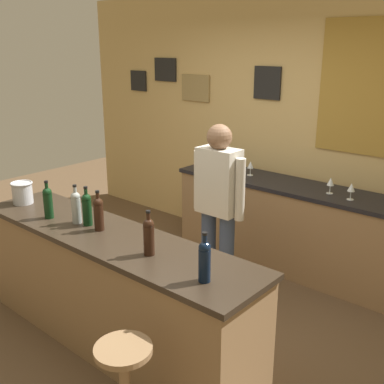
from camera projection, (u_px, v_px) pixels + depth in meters
ground_plane at (151, 321)px, 3.94m from camera, size 10.00×10.00×0.00m
back_wall at (284, 125)px, 4.97m from camera, size 6.00×0.09×2.80m
bar_counter at (112, 290)px, 3.51m from camera, size 2.55×0.60×0.92m
side_counter at (293, 227)px, 4.74m from camera, size 2.64×0.56×0.90m
bartender at (218, 204)px, 3.95m from camera, size 0.52×0.21×1.62m
bar_stool at (125, 381)px, 2.57m from camera, size 0.32×0.32×0.68m
wine_bottle_a at (48, 202)px, 3.65m from camera, size 0.07×0.07×0.31m
wine_bottle_b at (76, 206)px, 3.54m from camera, size 0.07×0.07×0.31m
wine_bottle_c at (87, 208)px, 3.50m from camera, size 0.07×0.07×0.31m
wine_bottle_d at (99, 213)px, 3.41m from camera, size 0.07×0.07×0.31m
wine_bottle_e at (149, 235)px, 3.00m from camera, size 0.07×0.07×0.31m
wine_bottle_f at (205, 260)px, 2.66m from camera, size 0.07×0.07×0.31m
ice_bucket at (22, 192)px, 4.00m from camera, size 0.19×0.19×0.19m
wine_glass_a at (250, 165)px, 4.92m from camera, size 0.07×0.07×0.16m
wine_glass_b at (331, 182)px, 4.32m from camera, size 0.07×0.07×0.16m
wine_glass_c at (351, 188)px, 4.15m from camera, size 0.07×0.07×0.16m
coffee_mug at (204, 163)px, 5.28m from camera, size 0.13×0.08×0.09m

